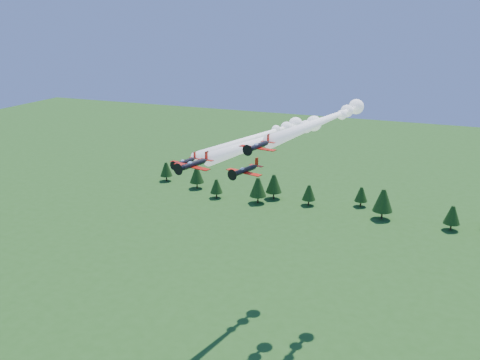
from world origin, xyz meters
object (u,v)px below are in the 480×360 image
at_px(plane_lead, 277,137).
at_px(plane_slot, 245,170).
at_px(plane_right, 326,119).
at_px(plane_left, 260,136).

bearing_deg(plane_lead, plane_slot, -94.65).
relative_size(plane_lead, plane_slot, 5.24).
bearing_deg(plane_right, plane_lead, -130.36).
bearing_deg(plane_right, plane_left, 178.96).
bearing_deg(plane_slot, plane_left, 116.62).
relative_size(plane_left, plane_right, 0.95).
distance_m(plane_lead, plane_left, 13.36).
distance_m(plane_right, plane_slot, 22.75).
xyz_separation_m(plane_left, plane_slot, (4.17, -20.61, -2.43)).
height_order(plane_lead, plane_right, plane_right).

